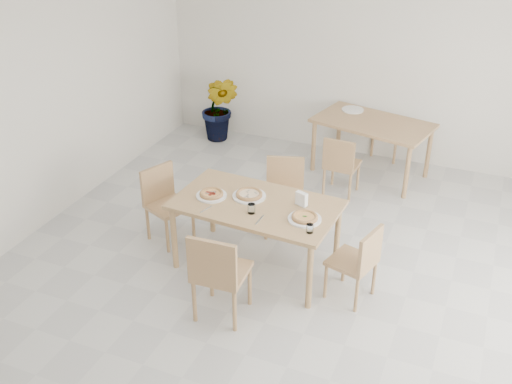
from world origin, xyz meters
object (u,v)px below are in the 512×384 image
at_px(pizza_margherita, 305,217).
at_px(potted_plant, 220,108).
at_px(pizza_mushroom, 249,194).
at_px(chair_south, 218,271).
at_px(plate_mushroom, 249,196).
at_px(plate_pepperoni, 211,196).
at_px(second_table, 373,128).
at_px(chair_west, 164,199).
at_px(chair_back_s, 341,162).
at_px(chair_back_n, 396,121).
at_px(chair_north, 284,190).
at_px(main_table, 256,210).
at_px(napkin_holder, 302,199).
at_px(chair_east, 359,259).
at_px(tumbler_a, 251,209).
at_px(pizza_pepperoni, 211,193).
at_px(plate_empty, 353,110).
at_px(plate_margherita, 305,219).
at_px(tumbler_b, 310,228).

xyz_separation_m(pizza_margherita, potted_plant, (-2.29, 2.90, -0.28)).
bearing_deg(pizza_mushroom, chair_south, -83.13).
height_order(plate_mushroom, plate_pepperoni, same).
distance_m(chair_south, pizza_margherita, 0.97).
bearing_deg(second_table, chair_west, -112.45).
bearing_deg(chair_back_s, chair_back_n, -101.41).
relative_size(chair_north, plate_pepperoni, 2.76).
distance_m(main_table, plate_pepperoni, 0.48).
xyz_separation_m(chair_south, napkin_holder, (0.42, 1.01, 0.29)).
bearing_deg(pizza_mushroom, plate_mushroom, 0.00).
distance_m(chair_east, plate_mushroom, 1.26).
bearing_deg(napkin_holder, tumbler_a, -122.07).
relative_size(pizza_margherita, pizza_pepperoni, 0.97).
xyz_separation_m(napkin_holder, second_table, (0.16, 2.42, -0.15)).
bearing_deg(plate_empty, plate_margherita, -84.12).
bearing_deg(chair_west, chair_south, -108.81).
bearing_deg(pizza_mushroom, potted_plant, 121.19).
bearing_deg(pizza_pepperoni, chair_east, -3.10).
height_order(tumbler_a, napkin_holder, napkin_holder).
bearing_deg(chair_back_n, napkin_holder, -74.98).
distance_m(pizza_margherita, chair_back_s, 1.93).
relative_size(plate_mushroom, plate_pepperoni, 1.10).
height_order(chair_north, chair_east, chair_north).
xyz_separation_m(tumbler_b, second_table, (-0.07, 2.84, -0.13)).
bearing_deg(chair_back_n, plate_margherita, -72.65).
xyz_separation_m(pizza_pepperoni, chair_back_s, (0.85, 1.83, -0.32)).
height_order(chair_south, tumbler_a, chair_south).
relative_size(chair_north, plate_margherita, 2.68).
distance_m(pizza_margherita, potted_plant, 3.71).
distance_m(plate_pepperoni, tumbler_b, 1.15).
height_order(chair_west, potted_plant, potted_plant).
height_order(chair_south, plate_margherita, chair_south).
relative_size(chair_west, chair_east, 1.06).
bearing_deg(chair_west, second_table, -12.60).
relative_size(main_table, napkin_holder, 11.33).
height_order(chair_east, tumbler_a, tumbler_a).
bearing_deg(tumbler_b, plate_pepperoni, 167.02).
bearing_deg(pizza_pepperoni, plate_mushroom, 21.05).
height_order(plate_empty, potted_plant, potted_plant).
height_order(chair_east, tumbler_b, tumbler_b).
relative_size(tumbler_b, chair_back_s, 0.11).
bearing_deg(pizza_pepperoni, plate_pepperoni, -45.00).
xyz_separation_m(chair_west, plate_margherita, (1.68, -0.24, 0.27)).
relative_size(plate_pepperoni, second_table, 0.19).
relative_size(plate_mushroom, chair_back_n, 0.39).
xyz_separation_m(plate_margherita, pizza_margherita, (0.00, 0.00, 0.02)).
bearing_deg(chair_back_s, plate_empty, -79.21).
bearing_deg(second_table, tumbler_a, -88.36).
xyz_separation_m(chair_east, pizza_pepperoni, (-1.56, 0.08, 0.32)).
relative_size(chair_south, potted_plant, 0.91).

